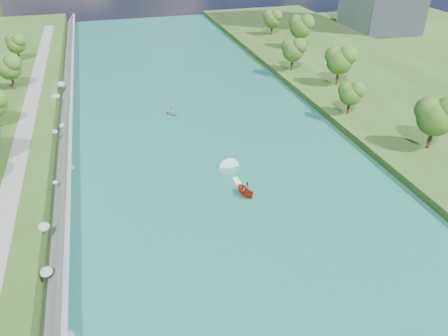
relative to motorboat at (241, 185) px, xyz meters
name	(u,v)px	position (x,y,z in m)	size (l,w,h in m)	color
ground	(249,223)	(-1.74, -8.84, -0.68)	(260.00, 260.00, 0.00)	#2D5119
river_water	(213,157)	(-1.74, 11.16, -0.63)	(55.00, 240.00, 0.10)	#1A6558
berm_east	(443,122)	(47.76, 11.16, 0.07)	(44.00, 240.00, 1.50)	#2D5119
riprap_bank	(62,170)	(-27.62, 10.85, 1.15)	(4.84, 236.00, 4.40)	slate
riverside_path	(16,166)	(-34.24, 11.16, 2.87)	(3.00, 200.00, 0.10)	gray
trees_east	(364,77)	(36.63, 25.04, 6.09)	(17.63, 139.60, 11.72)	#225316
motorboat	(241,185)	(0.00, 0.00, 0.00)	(3.60, 18.72, 2.03)	#B5280E
raft	(172,113)	(-5.46, 31.98, -0.22)	(3.32, 3.58, 1.59)	gray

